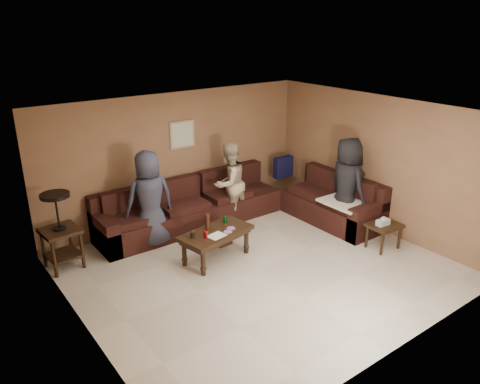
{
  "coord_description": "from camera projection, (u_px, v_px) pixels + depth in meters",
  "views": [
    {
      "loc": [
        -4.16,
        -5.09,
        3.81
      ],
      "look_at": [
        0.25,
        0.85,
        1.0
      ],
      "focal_mm": 35.0,
      "sensor_mm": 36.0,
      "label": 1
    }
  ],
  "objects": [
    {
      "name": "person_left",
      "position": [
        150.0,
        199.0,
        8.0
      ],
      "size": [
        0.9,
        0.64,
        1.71
      ],
      "primitive_type": "imported",
      "rotation": [
        0.0,
        0.0,
        3.02
      ],
      "color": "#2E3140",
      "rests_on": "ground"
    },
    {
      "name": "side_table_right",
      "position": [
        384.0,
        227.0,
        8.02
      ],
      "size": [
        0.57,
        0.48,
        0.6
      ],
      "rotation": [
        0.0,
        0.0,
        -0.07
      ],
      "color": "black",
      "rests_on": "ground"
    },
    {
      "name": "person_right",
      "position": [
        347.0,
        185.0,
        8.6
      ],
      "size": [
        0.7,
        0.94,
        1.77
      ],
      "primitive_type": "imported",
      "rotation": [
        0.0,
        0.0,
        1.41
      ],
      "color": "black",
      "rests_on": "ground"
    },
    {
      "name": "wall_art",
      "position": [
        182.0,
        134.0,
        8.81
      ],
      "size": [
        0.52,
        0.04,
        0.52
      ],
      "color": "tan",
      "rests_on": "ground"
    },
    {
      "name": "sectional_sofa",
      "position": [
        243.0,
        209.0,
        8.97
      ],
      "size": [
        4.65,
        2.9,
        0.97
      ],
      "color": "black",
      "rests_on": "ground"
    },
    {
      "name": "coffee_table",
      "position": [
        216.0,
        236.0,
        7.64
      ],
      "size": [
        1.31,
        0.82,
        0.79
      ],
      "rotation": [
        0.0,
        0.0,
        0.19
      ],
      "color": "black",
      "rests_on": "ground"
    },
    {
      "name": "waste_bin",
      "position": [
        222.0,
        235.0,
        8.26
      ],
      "size": [
        0.3,
        0.3,
        0.33
      ],
      "primitive_type": "cube",
      "rotation": [
        0.0,
        0.0,
        0.08
      ],
      "color": "black",
      "rests_on": "ground"
    },
    {
      "name": "end_table_left",
      "position": [
        60.0,
        230.0,
        7.31
      ],
      "size": [
        0.6,
        0.6,
        1.27
      ],
      "rotation": [
        0.0,
        0.0,
        0.08
      ],
      "color": "black",
      "rests_on": "ground"
    },
    {
      "name": "person_middle",
      "position": [
        229.0,
        183.0,
        8.96
      ],
      "size": [
        0.89,
        0.77,
        1.58
      ],
      "primitive_type": "imported",
      "rotation": [
        0.0,
        0.0,
        3.4
      ],
      "color": "tan",
      "rests_on": "ground"
    },
    {
      "name": "room",
      "position": [
        261.0,
        170.0,
        6.9
      ],
      "size": [
        5.6,
        5.5,
        2.5
      ],
      "color": "beige",
      "rests_on": "ground"
    }
  ]
}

